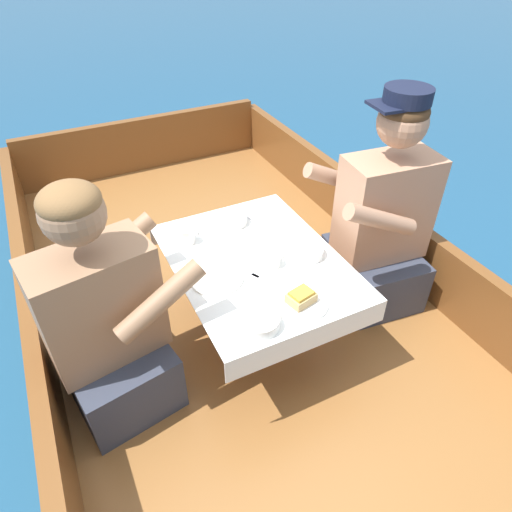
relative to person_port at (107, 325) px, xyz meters
name	(u,v)px	position (x,y,z in m)	size (l,w,h in m)	color
ground_plane	(247,357)	(0.63, 0.16, -0.69)	(60.00, 60.00, 0.00)	navy
boat_deck	(247,337)	(0.63, 0.16, -0.53)	(1.84, 3.54, 0.31)	brown
gunwale_port	(41,358)	(-0.26, 0.16, -0.21)	(0.06, 3.54, 0.33)	brown
gunwale_starboard	(397,240)	(1.52, 0.16, -0.21)	(0.06, 3.54, 0.33)	brown
bow_coaming	(143,144)	(0.63, 1.90, -0.19)	(1.72, 0.06, 0.38)	brown
cockpit_table	(256,268)	(0.63, 0.05, 0.00)	(0.66, 0.87, 0.42)	#B2B2B7
person_port	(107,325)	(0.00, 0.00, 0.00)	(0.57, 0.52, 0.95)	#333847
person_starboard	(381,224)	(1.26, 0.03, 0.04)	(0.55, 0.49, 1.03)	#333847
plate_sandwich	(301,303)	(0.66, -0.25, 0.04)	(0.20, 0.20, 0.01)	white
plate_bread	(217,278)	(0.44, 0.01, 0.04)	(0.21, 0.21, 0.01)	white
sandwich	(301,297)	(0.66, -0.25, 0.07)	(0.11, 0.09, 0.05)	tan
bowl_port_near	(260,322)	(0.47, -0.28, 0.06)	(0.14, 0.14, 0.04)	white
bowl_starboard_near	(306,251)	(0.83, -0.01, 0.06)	(0.14, 0.14, 0.04)	white
bowl_center_far	(232,219)	(0.65, 0.35, 0.06)	(0.14, 0.14, 0.04)	white
coffee_cup_port	(272,260)	(0.67, -0.01, 0.07)	(0.10, 0.07, 0.05)	white
coffee_cup_starboard	(187,235)	(0.42, 0.30, 0.08)	(0.10, 0.07, 0.07)	white
utensil_spoon_port	(349,276)	(0.91, -0.21, 0.04)	(0.06, 0.17, 0.01)	silver
utensil_fork_starboard	(266,281)	(0.60, -0.08, 0.04)	(0.09, 0.16, 0.00)	silver
utensil_knife_port	(337,283)	(0.84, -0.22, 0.04)	(0.07, 0.16, 0.00)	silver
utensil_spoon_center	(248,217)	(0.73, 0.35, 0.04)	(0.09, 0.16, 0.01)	silver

